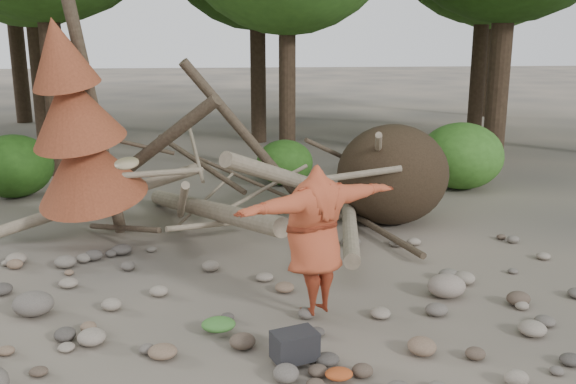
{
  "coord_description": "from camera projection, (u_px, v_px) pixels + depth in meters",
  "views": [
    {
      "loc": [
        -0.64,
        -7.69,
        3.73
      ],
      "look_at": [
        0.26,
        1.5,
        1.4
      ],
      "focal_mm": 40.0,
      "sensor_mm": 36.0,
      "label": 1
    }
  ],
  "objects": [
    {
      "name": "ground",
      "position": [
        279.0,
        324.0,
        8.39
      ],
      "size": [
        120.0,
        120.0,
        0.0
      ],
      "primitive_type": "plane",
      "color": "#514C44",
      "rests_on": "ground"
    },
    {
      "name": "deadfall_pile",
      "position": [
        364.0,
        178.0,
        12.44
      ],
      "size": [
        8.55,
        5.24,
        3.3
      ],
      "color": "#332619",
      "rests_on": "ground"
    },
    {
      "name": "dead_conifer",
      "position": [
        79.0,
        129.0,
        10.83
      ],
      "size": [
        2.06,
        2.16,
        4.35
      ],
      "color": "#4C3F30",
      "rests_on": "ground"
    },
    {
      "name": "bush_left",
      "position": [
        13.0,
        166.0,
        14.64
      ],
      "size": [
        1.8,
        1.8,
        1.44
      ],
      "primitive_type": "ellipsoid",
      "color": "#234D14",
      "rests_on": "ground"
    },
    {
      "name": "bush_mid",
      "position": [
        285.0,
        162.0,
        15.86
      ],
      "size": [
        1.4,
        1.4,
        1.12
      ],
      "primitive_type": "ellipsoid",
      "color": "#2F621C",
      "rests_on": "ground"
    },
    {
      "name": "bush_right",
      "position": [
        461.0,
        156.0,
        15.43
      ],
      "size": [
        2.0,
        2.0,
        1.6
      ],
      "primitive_type": "ellipsoid",
      "color": "#3A7424",
      "rests_on": "ground"
    },
    {
      "name": "frisbee_thrower",
      "position": [
        314.0,
        239.0,
        8.36
      ],
      "size": [
        3.73,
        1.75,
        2.19
      ],
      "color": "#AE4427",
      "rests_on": "ground"
    },
    {
      "name": "backpack",
      "position": [
        295.0,
        350.0,
        7.36
      ],
      "size": [
        0.58,
        0.48,
        0.33
      ],
      "primitive_type": "cube",
      "rotation": [
        0.0,
        0.0,
        0.33
      ],
      "color": "black",
      "rests_on": "ground"
    },
    {
      "name": "cloth_green",
      "position": [
        219.0,
        328.0,
        8.09
      ],
      "size": [
        0.43,
        0.36,
        0.16
      ],
      "primitive_type": "ellipsoid",
      "color": "#386D2B",
      "rests_on": "ground"
    },
    {
      "name": "cloth_orange",
      "position": [
        339.0,
        378.0,
        6.98
      ],
      "size": [
        0.31,
        0.25,
        0.11
      ],
      "primitive_type": "ellipsoid",
      "color": "#9E401B",
      "rests_on": "ground"
    },
    {
      "name": "boulder_mid_right",
      "position": [
        446.0,
        286.0,
        9.21
      ],
      "size": [
        0.55,
        0.49,
        0.33
      ],
      "primitive_type": "ellipsoid",
      "color": "gray",
      "rests_on": "ground"
    },
    {
      "name": "boulder_mid_left",
      "position": [
        33.0,
        304.0,
        8.62
      ],
      "size": [
        0.54,
        0.49,
        0.33
      ],
      "primitive_type": "ellipsoid",
      "color": "#625A53",
      "rests_on": "ground"
    }
  ]
}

